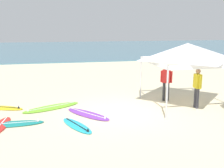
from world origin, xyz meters
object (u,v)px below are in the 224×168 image
(surfboard_cyan, at_px, (77,125))
(person_red, at_px, (166,80))
(person_yellow, at_px, (197,85))
(surfboard_red, at_px, (0,126))
(surfboard_lime, at_px, (52,107))
(surfboard_teal, at_px, (11,124))
(surfboard_yellow, at_px, (2,108))
(surfboard_purple, at_px, (88,114))
(canopy_tent, at_px, (187,52))

(surfboard_cyan, height_order, person_red, person_red)
(person_yellow, height_order, person_red, same)
(surfboard_red, height_order, person_red, person_red)
(surfboard_red, bearing_deg, surfboard_cyan, -11.26)
(surfboard_lime, height_order, surfboard_teal, same)
(surfboard_yellow, distance_m, surfboard_purple, 3.84)
(canopy_tent, height_order, surfboard_cyan, canopy_tent)
(surfboard_yellow, distance_m, person_red, 7.40)
(canopy_tent, height_order, person_red, canopy_tent)
(canopy_tent, xyz_separation_m, surfboard_yellow, (-7.87, 1.16, -2.35))
(surfboard_lime, height_order, person_yellow, person_yellow)
(canopy_tent, height_order, surfboard_lime, canopy_tent)
(surfboard_yellow, height_order, surfboard_purple, same)
(surfboard_lime, bearing_deg, surfboard_yellow, 169.34)
(surfboard_teal, xyz_separation_m, surfboard_purple, (2.81, 0.51, 0.00))
(canopy_tent, relative_size, person_red, 1.89)
(surfboard_yellow, distance_m, person_yellow, 8.38)
(canopy_tent, relative_size, surfboard_cyan, 1.71)
(surfboard_cyan, distance_m, surfboard_purple, 1.28)
(surfboard_cyan, xyz_separation_m, surfboard_purple, (0.53, 1.17, -0.00))
(surfboard_lime, xyz_separation_m, surfboard_purple, (1.42, -1.24, 0.00))
(surfboard_teal, relative_size, person_red, 1.33)
(surfboard_cyan, bearing_deg, surfboard_teal, 163.97)
(surfboard_purple, xyz_separation_m, person_yellow, (4.68, -0.03, 0.95))
(surfboard_lime, height_order, surfboard_red, same)
(surfboard_cyan, relative_size, person_yellow, 1.10)
(canopy_tent, relative_size, person_yellow, 1.89)
(canopy_tent, distance_m, surfboard_cyan, 5.69)
(surfboard_purple, distance_m, person_red, 4.17)
(surfboard_cyan, bearing_deg, surfboard_lime, 110.23)
(surfboard_red, xyz_separation_m, person_yellow, (7.85, 0.61, 0.95))
(surfboard_yellow, xyz_separation_m, surfboard_cyan, (2.95, -2.79, 0.00))
(surfboard_lime, distance_m, person_yellow, 6.30)
(canopy_tent, height_order, surfboard_red, canopy_tent)
(person_yellow, bearing_deg, person_red, 122.22)
(surfboard_lime, relative_size, surfboard_teal, 1.14)
(person_yellow, bearing_deg, surfboard_cyan, -167.68)
(canopy_tent, xyz_separation_m, surfboard_purple, (-4.39, -0.46, -2.35))
(surfboard_yellow, relative_size, surfboard_teal, 0.87)
(surfboard_cyan, relative_size, person_red, 1.10)
(surfboard_red, xyz_separation_m, person_red, (7.02, 1.93, 0.95))
(surfboard_yellow, height_order, surfboard_red, same)
(surfboard_teal, bearing_deg, person_yellow, 3.69)
(canopy_tent, xyz_separation_m, person_red, (-0.55, 0.83, -1.40))
(surfboard_lime, bearing_deg, surfboard_cyan, -69.77)
(canopy_tent, distance_m, surfboard_lime, 6.32)
(surfboard_yellow, xyz_separation_m, surfboard_lime, (2.06, -0.39, -0.00))
(surfboard_lime, bearing_deg, person_yellow, -11.74)
(surfboard_cyan, bearing_deg, surfboard_yellow, 136.57)
(surfboard_yellow, height_order, person_yellow, person_yellow)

